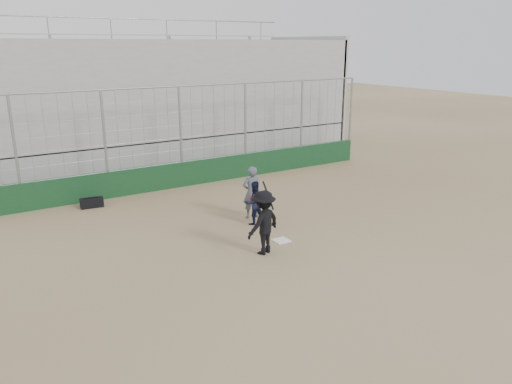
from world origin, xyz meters
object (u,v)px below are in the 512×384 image
umpire (252,195)px  batter_at_plate (263,222)px  equipment_bag (92,203)px  catcher_crouched (254,210)px

umpire → batter_at_plate: bearing=72.8°
batter_at_plate → equipment_bag: batter_at_plate is taller
umpire → equipment_bag: bearing=-34.7°
batter_at_plate → catcher_crouched: 2.37m
batter_at_plate → catcher_crouched: (1.02, 2.10, -0.41)m
equipment_bag → batter_at_plate: bearing=-66.0°
batter_at_plate → umpire: size_ratio=1.23×
catcher_crouched → umpire: 0.70m
batter_at_plate → equipment_bag: 7.29m
catcher_crouched → equipment_bag: size_ratio=1.20×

